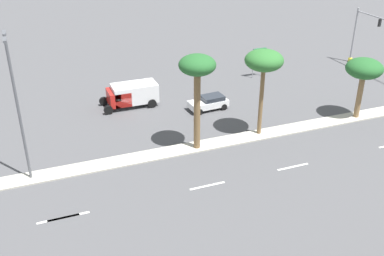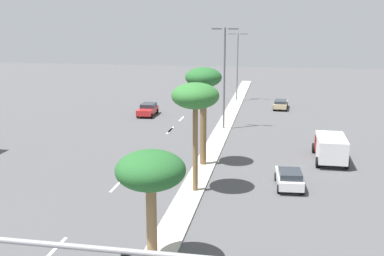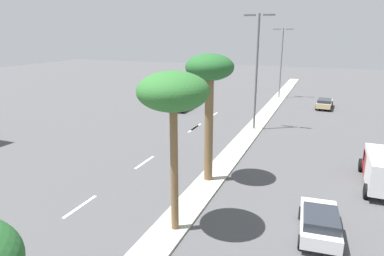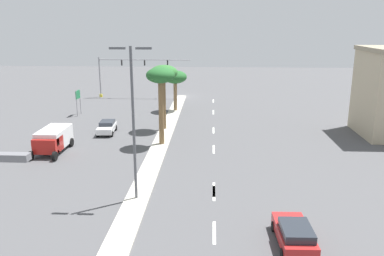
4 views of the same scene
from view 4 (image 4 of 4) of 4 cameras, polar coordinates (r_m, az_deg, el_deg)
ground_plane at (r=38.97m, az=-5.31°, el=-4.10°), size 160.00×160.00×0.00m
median_curb at (r=30.46m, az=-7.79°, el=-9.73°), size 1.80×83.45×0.12m
lane_stripe_left at (r=66.11m, az=3.11°, el=3.95°), size 0.20×2.80×0.01m
lane_stripe_center at (r=57.77m, az=3.12°, el=2.31°), size 0.20×2.80×0.01m
lane_stripe_far at (r=48.03m, az=3.14°, el=-0.34°), size 0.20×2.80×0.01m
lane_stripe_trailing at (r=40.93m, az=3.16°, el=-3.10°), size 0.20×2.80×0.01m
lane_stripe_front at (r=30.82m, az=3.21°, el=-9.41°), size 0.20×2.80×0.01m
lane_stripe_rear at (r=31.43m, az=3.20°, el=-8.90°), size 0.20×2.80×0.01m
lane_stripe_leading at (r=25.57m, az=3.25°, el=-14.91°), size 0.20×2.80×0.01m
traffic_signal_gantry at (r=69.75m, az=-9.96°, el=8.17°), size 16.18×0.53×6.99m
directional_road_sign at (r=57.65m, az=-16.22°, el=4.34°), size 0.10×1.73×3.55m
palm_tree_left at (r=57.78m, az=-2.47°, el=7.28°), size 3.43×3.43×5.89m
palm_tree_rear at (r=47.21m, az=-4.11°, el=7.85°), size 3.30×3.30×7.79m
palm_tree_near at (r=41.02m, az=-4.59°, el=6.98°), size 2.99×2.99×8.20m
street_lamp_leading at (r=27.96m, az=-8.55°, el=2.05°), size 2.90×0.24×11.12m
sedan_red_right at (r=24.58m, az=14.63°, el=-14.63°), size 2.11×4.40×1.49m
sedan_white_outboard at (r=47.66m, az=-12.27°, el=0.14°), size 2.14×4.06×1.40m
box_truck at (r=42.12m, az=-19.59°, el=-1.60°), size 2.62×5.75×2.33m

